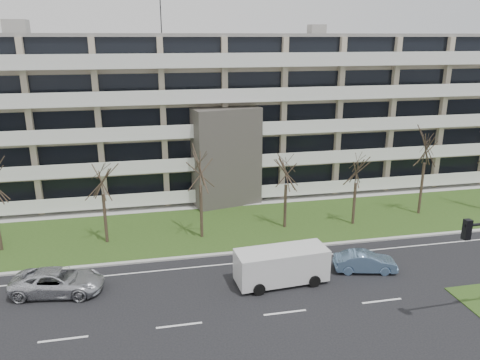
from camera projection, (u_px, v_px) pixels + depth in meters
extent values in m
plane|color=black|center=(285.00, 313.00, 26.58)|extent=(160.00, 160.00, 0.00)
cube|color=#284517|center=(239.00, 226.00, 38.74)|extent=(90.00, 10.00, 0.06)
cube|color=#B2B2AD|center=(253.00, 251.00, 34.05)|extent=(90.00, 0.35, 0.12)
cube|color=#B2B2AD|center=(227.00, 203.00, 43.88)|extent=(90.00, 2.00, 0.08)
cube|color=white|center=(258.00, 261.00, 32.66)|extent=(90.00, 0.12, 0.01)
cube|color=#BAAC91|center=(214.00, 113.00, 48.23)|extent=(60.00, 12.00, 15.00)
cube|color=gray|center=(213.00, 35.00, 45.98)|extent=(60.50, 12.50, 0.30)
cube|color=#4C4742|center=(227.00, 157.00, 42.57)|extent=(6.39, 3.69, 9.00)
cube|color=black|center=(227.00, 184.00, 43.11)|extent=(4.92, 1.19, 3.50)
cube|color=gray|center=(16.00, 26.00, 42.24)|extent=(2.00, 2.00, 1.20)
cylinder|color=black|center=(161.00, 15.00, 44.46)|extent=(0.10, 0.10, 3.50)
cube|color=black|center=(225.00, 179.00, 44.19)|extent=(58.00, 0.10, 1.80)
cube|color=white|center=(226.00, 197.00, 43.99)|extent=(58.00, 1.40, 0.22)
cube|color=white|center=(228.00, 193.00, 43.21)|extent=(58.00, 0.08, 1.00)
cube|color=black|center=(225.00, 148.00, 43.31)|extent=(58.00, 0.10, 1.80)
cube|color=white|center=(226.00, 166.00, 43.11)|extent=(58.00, 1.40, 0.22)
cube|color=white|center=(227.00, 161.00, 42.33)|extent=(58.00, 0.08, 1.00)
cube|color=black|center=(224.00, 116.00, 42.42)|extent=(58.00, 0.10, 1.80)
cube|color=white|center=(226.00, 134.00, 42.23)|extent=(58.00, 1.40, 0.22)
cube|color=white|center=(227.00, 129.00, 41.44)|extent=(58.00, 0.08, 1.00)
cube|color=black|center=(224.00, 83.00, 41.54)|extent=(58.00, 0.10, 1.80)
cube|color=white|center=(226.00, 101.00, 41.35)|extent=(58.00, 1.40, 0.22)
cube|color=white|center=(227.00, 95.00, 40.56)|extent=(58.00, 0.08, 1.00)
cube|color=black|center=(224.00, 48.00, 40.66)|extent=(58.00, 0.10, 1.80)
cube|color=white|center=(225.00, 66.00, 40.46)|extent=(58.00, 1.40, 0.22)
cube|color=white|center=(226.00, 59.00, 39.68)|extent=(58.00, 0.08, 1.00)
imported|color=silver|center=(58.00, 282.00, 28.44)|extent=(5.79, 3.36, 1.52)
imported|color=#698DB6|center=(365.00, 262.00, 31.11)|extent=(4.31, 2.30, 1.35)
cube|color=silver|center=(281.00, 265.00, 29.52)|extent=(5.93, 2.56, 2.04)
cube|color=black|center=(282.00, 256.00, 29.35)|extent=(5.49, 2.36, 0.75)
cube|color=silver|center=(321.00, 262.00, 30.28)|extent=(0.52, 2.06, 1.29)
cylinder|color=black|center=(259.00, 289.00, 28.31)|extent=(0.77, 0.32, 0.75)
cylinder|color=black|center=(249.00, 273.00, 30.28)|extent=(0.77, 0.32, 0.75)
cylinder|color=black|center=(314.00, 281.00, 29.26)|extent=(0.77, 0.32, 0.75)
cylinder|color=black|center=(301.00, 266.00, 31.24)|extent=(0.77, 0.32, 0.75)
cube|color=black|center=(467.00, 229.00, 23.17)|extent=(0.35, 0.35, 1.05)
sphere|color=red|center=(468.00, 223.00, 23.07)|extent=(0.21, 0.21, 0.21)
sphere|color=orange|center=(467.00, 229.00, 23.17)|extent=(0.21, 0.21, 0.21)
sphere|color=green|center=(466.00, 236.00, 23.27)|extent=(0.21, 0.21, 0.21)
cylinder|color=#382B21|center=(105.00, 219.00, 35.10)|extent=(0.24, 0.24, 3.85)
cylinder|color=#382B21|center=(201.00, 212.00, 35.96)|extent=(0.24, 0.24, 4.27)
cylinder|color=#382B21|center=(285.00, 206.00, 37.91)|extent=(0.24, 0.24, 3.68)
cylinder|color=#382B21|center=(354.00, 204.00, 38.60)|extent=(0.24, 0.24, 3.60)
cylinder|color=#382B21|center=(421.00, 189.00, 40.74)|extent=(0.24, 0.24, 4.65)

